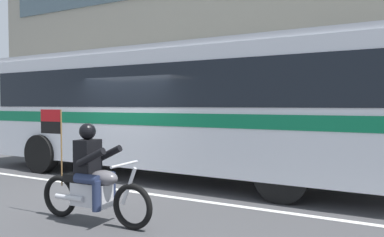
{
  "coord_description": "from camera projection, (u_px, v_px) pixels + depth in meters",
  "views": [
    {
      "loc": [
        5.45,
        -6.92,
        1.86
      ],
      "look_at": [
        1.93,
        -0.39,
        1.58
      ],
      "focal_mm": 34.9,
      "sensor_mm": 36.0,
      "label": 1
    }
  ],
  "objects": [
    {
      "name": "motorcycle_with_rider",
      "position": [
        93.0,
        180.0,
        5.84
      ],
      "size": [
        2.2,
        0.64,
        1.78
      ],
      "color": "black",
      "rests_on": "ground_plane"
    },
    {
      "name": "lane_center_stripe",
      "position": [
        111.0,
        189.0,
        8.22
      ],
      "size": [
        26.6,
        0.14,
        0.01
      ],
      "primitive_type": "cube",
      "color": "silver",
      "rests_on": "ground_plane"
    },
    {
      "name": "ground_plane",
      "position": [
        128.0,
        184.0,
        8.75
      ],
      "size": [
        60.0,
        60.0,
        0.0
      ],
      "primitive_type": "plane",
      "color": "#3D3D3F"
    },
    {
      "name": "sidewalk_curb",
      "position": [
        218.0,
        155.0,
        13.23
      ],
      "size": [
        28.0,
        3.8,
        0.15
      ],
      "primitive_type": "cube",
      "color": "#B7B2A8",
      "rests_on": "ground_plane"
    },
    {
      "name": "transit_bus",
      "position": [
        173.0,
        104.0,
        9.47
      ],
      "size": [
        11.3,
        2.83,
        3.22
      ],
      "color": "silver",
      "rests_on": "ground_plane"
    },
    {
      "name": "office_building_facade",
      "position": [
        241.0,
        20.0,
        15.04
      ],
      "size": [
        28.0,
        0.89,
        10.56
      ],
      "color": "gray",
      "rests_on": "ground_plane"
    }
  ]
}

